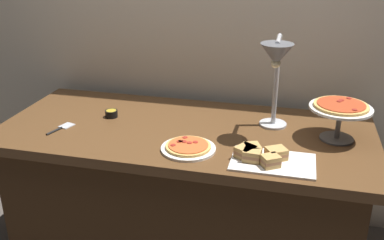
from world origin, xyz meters
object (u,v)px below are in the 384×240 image
object	(u,v)px
sauce_cup_near	(111,113)
pizza_plate_center	(340,110)
heat_lamp	(276,63)
pizza_plate_front	(188,147)
serving_spatula	(61,128)
sandwich_platter	(264,157)

from	to	relation	value
sauce_cup_near	pizza_plate_center	bearing A→B (deg)	-0.02
pizza_plate_center	sauce_cup_near	bearing A→B (deg)	179.98
heat_lamp	pizza_plate_front	size ratio (longest dim) A/B	1.89
pizza_plate_center	sauce_cup_near	distance (m)	1.18
pizza_plate_center	sauce_cup_near	xyz separation A→B (m)	(-1.17, 0.00, -0.13)
pizza_plate_center	heat_lamp	bearing A→B (deg)	-171.35
sauce_cup_near	serving_spatula	size ratio (longest dim) A/B	0.39
pizza_plate_front	serving_spatula	xyz separation A→B (m)	(-0.69, 0.08, -0.01)
pizza_plate_front	sandwich_platter	bearing A→B (deg)	-5.52
sandwich_platter	serving_spatula	xyz separation A→B (m)	(-1.04, 0.11, -0.02)
sandwich_platter	serving_spatula	size ratio (longest dim) A/B	2.09
heat_lamp	sandwich_platter	size ratio (longest dim) A/B	1.33
pizza_plate_center	serving_spatula	size ratio (longest dim) A/B	1.70
sauce_cup_near	sandwich_platter	bearing A→B (deg)	-20.47
heat_lamp	serving_spatula	bearing A→B (deg)	-171.24
pizza_plate_center	serving_spatula	bearing A→B (deg)	-171.26
pizza_plate_front	heat_lamp	bearing A→B (deg)	33.57
sauce_cup_near	pizza_plate_front	bearing A→B (deg)	-29.51
heat_lamp	serving_spatula	distance (m)	1.12
serving_spatula	sandwich_platter	bearing A→B (deg)	-5.99
pizza_plate_front	serving_spatula	bearing A→B (deg)	173.78
sandwich_platter	sauce_cup_near	xyz separation A→B (m)	(-0.85, 0.32, -0.00)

